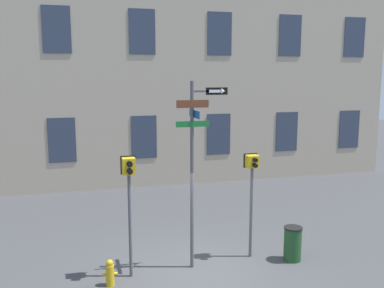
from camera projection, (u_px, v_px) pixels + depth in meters
The scene contains 7 objects.
ground_plane at pixel (198, 272), 10.80m from camera, with size 60.00×60.00×0.00m, color #424244.
building_facade at pixel (141, 32), 18.19m from camera, with size 24.00×0.64×13.40m.
street_sign_pole at pixel (195, 158), 10.63m from camera, with size 1.33×0.88×4.78m.
pedestrian_signal_left at pixel (129, 185), 10.19m from camera, with size 0.36×0.40×3.01m.
pedestrian_signal_right at pixel (252, 178), 11.36m from camera, with size 0.38×0.40×2.85m.
fire_hydrant at pixel (110, 273), 10.06m from camera, with size 0.36×0.20×0.64m.
trash_bin at pixel (293, 244), 11.41m from camera, with size 0.49×0.49×0.92m.
Camera 1 is at (-2.82, -9.74, 4.93)m, focal length 40.00 mm.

